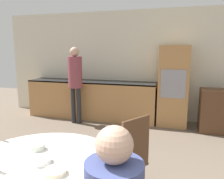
# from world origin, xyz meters

# --- Properties ---
(wall_back) EXTENTS (7.20, 0.05, 2.60)m
(wall_back) POSITION_xyz_m (0.00, 5.27, 1.30)
(wall_back) COLOR beige
(wall_back) RESTS_ON ground_plane
(kitchen_counter) EXTENTS (3.16, 0.60, 0.92)m
(kitchen_counter) POSITION_xyz_m (-1.17, 4.92, 0.47)
(kitchen_counter) COLOR #AD7A47
(kitchen_counter) RESTS_ON ground_plane
(oven_unit) EXTENTS (0.63, 0.59, 1.76)m
(oven_unit) POSITION_xyz_m (0.77, 4.93, 0.88)
(oven_unit) COLOR #AD7A47
(oven_unit) RESTS_ON ground_plane
(chair_far_right) EXTENTS (0.55, 0.55, 0.98)m
(chair_far_right) POSITION_xyz_m (0.37, 2.12, 0.54)
(chair_far_right) COLOR #51331E
(chair_far_right) RESTS_ON ground_plane
(person_standing) EXTENTS (0.31, 0.31, 1.73)m
(person_standing) POSITION_xyz_m (-1.35, 4.43, 1.09)
(person_standing) COLOR #262628
(person_standing) RESTS_ON ground_plane
(cup) EXTENTS (0.07, 0.07, 0.09)m
(cup) POSITION_xyz_m (0.18, 1.45, 0.79)
(cup) COLOR silver
(cup) RESTS_ON dining_table
(bowl_near) EXTENTS (0.14, 0.14, 0.05)m
(bowl_near) POSITION_xyz_m (-0.40, 1.62, 0.77)
(bowl_near) COLOR silver
(bowl_near) RESTS_ON dining_table
(bowl_centre) EXTENTS (0.17, 0.17, 0.04)m
(bowl_centre) POSITION_xyz_m (-0.03, 1.30, 0.76)
(bowl_centre) COLOR beige
(bowl_centre) RESTS_ON dining_table
(bowl_far) EXTENTS (0.17, 0.17, 0.04)m
(bowl_far) POSITION_xyz_m (-0.23, 1.41, 0.77)
(bowl_far) COLOR silver
(bowl_far) RESTS_ON dining_table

